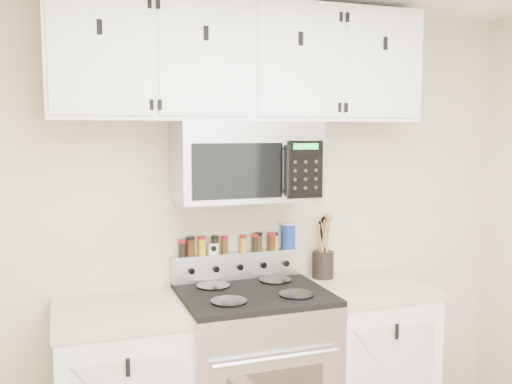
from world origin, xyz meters
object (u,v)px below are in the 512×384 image
salt_canister (288,236)px  utensil_crock (323,262)px  microwave (246,161)px  range (254,375)px

salt_canister → utensil_crock: bearing=-15.8°
microwave → salt_canister: (0.31, 0.16, -0.45)m
range → salt_canister: bearing=42.0°
salt_canister → microwave: bearing=-153.6°
range → microwave: bearing=89.8°
range → microwave: 1.15m
range → utensil_crock: (0.51, 0.23, 0.53)m
microwave → utensil_crock: size_ratio=2.05×
utensil_crock → salt_canister: bearing=164.2°
utensil_crock → salt_canister: utensil_crock is taller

